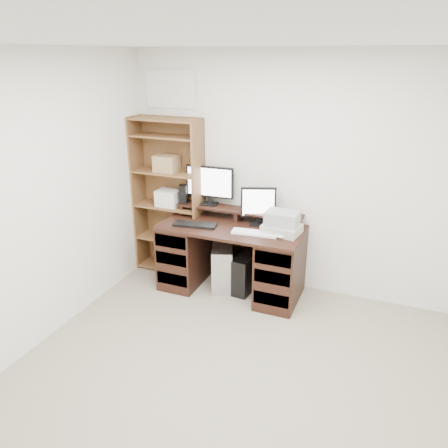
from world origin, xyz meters
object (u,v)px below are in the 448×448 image
Objects in this scene: monitor_small at (258,204)px; tower_silver at (222,265)px; monitor_wide at (210,183)px; printer at (282,229)px; tower_black at (246,273)px; bookshelf at (169,196)px; desk at (231,257)px.

monitor_small reaches higher than tower_silver.
monitor_wide is at bearing 118.32° from tower_silver.
printer reaches higher than tower_silver.
bookshelf is (-1.00, 0.17, 0.71)m from tower_black.
monitor_small reaches higher than printer.
tower_black is at bearing -178.71° from printer.
bookshelf is (-1.08, 0.05, -0.05)m from monitor_small.
tower_silver is (-0.66, 0.04, -0.55)m from printer.
bookshelf reaches higher than tower_black.
tower_silver is at bearing -173.22° from tower_black.
desk is 0.67m from printer.
bookshelf reaches higher than tower_silver.
printer is (0.54, 0.01, 0.41)m from desk.
desk is 0.64m from monitor_small.
monitor_small is 0.38m from printer.
tower_black is (-0.38, 0.04, -0.59)m from printer.
tower_silver is at bearing 159.90° from desk.
bookshelf is at bearing 178.71° from printer.
tower_black is at bearing -20.00° from tower_silver.
monitor_small is 0.92× the size of tower_black.
monitor_small is (0.59, -0.08, -0.14)m from monitor_wide.
bookshelf reaches higher than desk.
desk is at bearing -172.03° from printer.
monitor_wide is 0.30× the size of bookshelf.
bookshelf reaches higher than monitor_small.
monitor_wide is 1.50× the size of printer.
bookshelf is (-0.85, 0.21, 0.53)m from desk.
tower_black is 0.24× the size of bookshelf.
printer is at bearing -17.99° from monitor_wide.
desk is at bearing -165.11° from monitor_small.
bookshelf is at bearing -178.66° from monitor_wide.
desk reaches higher than tower_silver.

